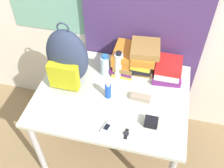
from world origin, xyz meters
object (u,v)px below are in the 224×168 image
at_px(camera_pouch, 151,122).
at_px(wristwatch, 126,134).
at_px(book_stack_left, 126,59).
at_px(sunscreen_bottle, 108,91).
at_px(book_stack_center, 144,58).
at_px(cell_phone, 107,128).
at_px(book_stack_right, 168,69).
at_px(sports_bottle, 118,65).
at_px(sunglasses_case, 140,97).
at_px(water_bottle, 105,65).
at_px(backpack, 67,59).

distance_m(camera_pouch, wristwatch, 0.19).
relative_size(book_stack_left, sunscreen_bottle, 1.96).
distance_m(book_stack_center, camera_pouch, 0.54).
xyz_separation_m(cell_phone, wristwatch, (0.14, -0.01, -0.00)).
bearing_deg(wristwatch, book_stack_right, 71.57).
relative_size(cell_phone, camera_pouch, 1.25).
distance_m(book_stack_left, book_stack_center, 0.14).
bearing_deg(book_stack_center, sports_bottle, -151.65).
relative_size(sunscreen_bottle, sunglasses_case, 0.94).
relative_size(water_bottle, sunscreen_bottle, 1.31).
bearing_deg(backpack, sports_bottle, 20.96).
xyz_separation_m(sports_bottle, sunscreen_bottle, (-0.03, -0.23, -0.05)).
relative_size(backpack, cell_phone, 4.62).
relative_size(water_bottle, camera_pouch, 2.07).
bearing_deg(sunscreen_bottle, book_stack_center, 58.03).
bearing_deg(water_bottle, wristwatch, -62.09).
bearing_deg(cell_phone, water_bottle, 105.58).
height_order(book_stack_right, sunscreen_bottle, sunscreen_bottle).
xyz_separation_m(book_stack_left, sunglasses_case, (0.17, -0.30, -0.09)).
bearing_deg(book_stack_left, book_stack_center, -1.78).
relative_size(book_stack_right, water_bottle, 1.48).
relative_size(backpack, book_stack_center, 1.90).
bearing_deg(sports_bottle, cell_phone, -86.14).
bearing_deg(camera_pouch, backpack, 158.07).
height_order(book_stack_center, sports_bottle, book_stack_center).
relative_size(book_stack_center, camera_pouch, 3.05).
relative_size(water_bottle, wristwatch, 2.31).
bearing_deg(water_bottle, book_stack_left, 32.54).
relative_size(backpack, sunscreen_bottle, 3.67).
xyz_separation_m(water_bottle, cell_phone, (0.14, -0.52, -0.08)).
distance_m(book_stack_left, sunglasses_case, 0.36).
relative_size(backpack, book_stack_right, 1.90).
height_order(sports_bottle, camera_pouch, sports_bottle).
xyz_separation_m(water_bottle, wristwatch, (0.28, -0.53, -0.08)).
xyz_separation_m(backpack, sunglasses_case, (0.57, -0.06, -0.21)).
relative_size(book_stack_left, sunglasses_case, 1.84).
bearing_deg(sunscreen_bottle, sports_bottle, 83.83).
relative_size(backpack, sports_bottle, 2.14).
bearing_deg(sunscreen_bottle, cell_phone, -77.89).
xyz_separation_m(sports_bottle, wristwatch, (0.17, -0.52, -0.11)).
bearing_deg(camera_pouch, sunglasses_case, 116.92).
bearing_deg(camera_pouch, sunscreen_bottle, 152.79).
height_order(backpack, camera_pouch, backpack).
xyz_separation_m(sunscreen_bottle, cell_phone, (0.06, -0.28, -0.06)).
bearing_deg(book_stack_right, sunscreen_bottle, -140.75).
xyz_separation_m(book_stack_center, wristwatch, (-0.01, -0.62, -0.14)).
bearing_deg(backpack, book_stack_right, 17.65).
xyz_separation_m(book_stack_right, camera_pouch, (-0.06, -0.51, -0.04)).
distance_m(backpack, water_bottle, 0.32).
relative_size(sports_bottle, cell_phone, 2.15).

